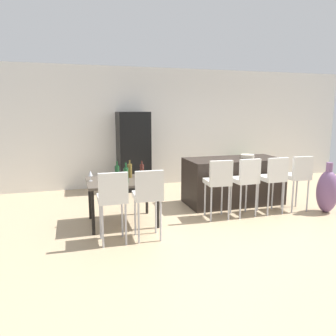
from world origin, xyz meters
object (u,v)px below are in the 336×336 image
object	(u,v)px
dining_table	(122,185)
refrigerator	(133,151)
dining_chair_far	(148,193)
wine_bottle_corner	(126,175)
wine_bottle_end	(130,171)
bar_chair_right	(274,176)
fruit_bowl	(248,156)
bar_chair_left	(219,180)
dining_chair_near	(113,196)
bar_chair_middle	(246,178)
bar_chair_far	(298,175)
wine_glass_middle	(90,174)
potted_plant	(244,168)
wine_bottle_right	(142,170)
wine_bottle_left	(117,172)
kitchen_island	(233,181)
floor_vase	(327,191)

from	to	relation	value
dining_table	refrigerator	xyz separation A→B (m)	(0.63, 2.29, 0.25)
dining_chair_far	dining_table	bearing A→B (deg)	107.39
wine_bottle_corner	wine_bottle_end	distance (m)	0.41
bar_chair_right	refrigerator	distance (m)	3.31
refrigerator	fruit_bowl	bearing A→B (deg)	-40.74
dining_chair_far	bar_chair_left	bearing A→B (deg)	21.36
dining_table	dining_chair_near	distance (m)	0.85
wine_bottle_corner	bar_chair_middle	bearing A→B (deg)	-1.40
bar_chair_far	wine_glass_middle	xyz separation A→B (m)	(-3.74, 0.35, 0.17)
wine_bottle_end	potted_plant	world-z (taller)	wine_bottle_end
bar_chair_left	wine_bottle_corner	world-z (taller)	wine_bottle_corner
dining_chair_near	wine_bottle_corner	size ratio (longest dim) A/B	3.23
bar_chair_far	wine_glass_middle	distance (m)	3.76
dining_chair_far	wine_bottle_right	size ratio (longest dim) A/B	3.80
wine_bottle_left	potted_plant	world-z (taller)	wine_bottle_left
wine_bottle_end	refrigerator	bearing A→B (deg)	77.60
refrigerator	kitchen_island	bearing A→B (deg)	-45.25
dining_chair_far	potted_plant	size ratio (longest dim) A/B	1.69
kitchen_island	potted_plant	xyz separation A→B (m)	(1.26, 1.72, -0.09)
potted_plant	refrigerator	bearing A→B (deg)	179.81
dining_chair_near	wine_bottle_left	xyz separation A→B (m)	(0.20, 0.94, 0.16)
bar_chair_left	wine_bottle_left	xyz separation A→B (m)	(-1.67, 0.40, 0.16)
wine_bottle_left	floor_vase	distance (m)	3.86
wine_bottle_corner	fruit_bowl	world-z (taller)	wine_bottle_corner
kitchen_island	refrigerator	xyz separation A→B (m)	(-1.72, 1.73, 0.46)
dining_chair_far	potted_plant	distance (m)	4.57
bar_chair_left	dining_table	distance (m)	1.64
kitchen_island	bar_chair_far	xyz separation A→B (m)	(0.90, -0.83, 0.24)
dining_table	kitchen_island	bearing A→B (deg)	13.30
bar_chair_right	refrigerator	bearing A→B (deg)	129.13
wine_bottle_corner	refrigerator	world-z (taller)	refrigerator
dining_chair_far	wine_bottle_end	bearing A→B (deg)	95.18
dining_table	floor_vase	distance (m)	3.76
bar_chair_left	dining_chair_far	bearing A→B (deg)	-158.64
bar_chair_left	bar_chair_middle	world-z (taller)	same
bar_chair_right	wine_bottle_left	xyz separation A→B (m)	(-2.77, 0.40, 0.16)
wine_glass_middle	wine_bottle_right	bearing A→B (deg)	7.41
dining_chair_near	dining_chair_far	distance (m)	0.51
kitchen_island	floor_vase	size ratio (longest dim) A/B	2.06
dining_chair_far	wine_bottle_end	xyz separation A→B (m)	(-0.09, 0.98, 0.16)
bar_chair_far	wine_bottle_corner	distance (m)	3.21
wine_bottle_corner	wine_bottle_right	distance (m)	0.54
bar_chair_middle	dining_chair_near	size ratio (longest dim) A/B	1.00
dining_table	dining_chair_far	world-z (taller)	dining_chair_far
wine_bottle_corner	wine_glass_middle	world-z (taller)	wine_bottle_corner
dining_chair_near	dining_chair_far	bearing A→B (deg)	0.00
wine_glass_middle	floor_vase	size ratio (longest dim) A/B	0.19
refrigerator	bar_chair_far	bearing A→B (deg)	-44.42
bar_chair_left	potted_plant	bearing A→B (deg)	52.13
refrigerator	fruit_bowl	world-z (taller)	refrigerator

